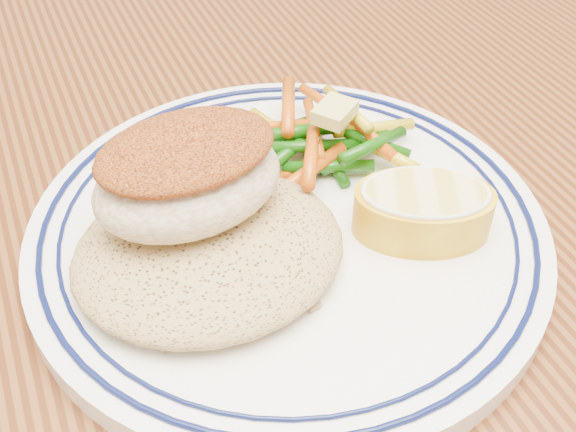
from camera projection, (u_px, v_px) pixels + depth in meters
The scene contains 7 objects.
dining_table at pixel (317, 322), 0.47m from camera, with size 1.50×0.90×0.75m.
plate at pixel (288, 231), 0.38m from camera, with size 0.27×0.27×0.02m.
rice_pilaf at pixel (208, 245), 0.34m from camera, with size 0.13×0.12×0.03m, color #A78753.
fish_fillet at pixel (188, 175), 0.34m from camera, with size 0.10×0.07×0.05m.
vegetable_pile at pixel (321, 140), 0.40m from camera, with size 0.11×0.10×0.03m.
butter_pat at pixel (335, 112), 0.39m from camera, with size 0.02×0.02×0.01m, color #D3CA67.
lemon_wedge at pixel (423, 209), 0.36m from camera, with size 0.09×0.09×0.03m.
Camera 1 is at (-0.14, -0.27, 1.02)m, focal length 45.00 mm.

